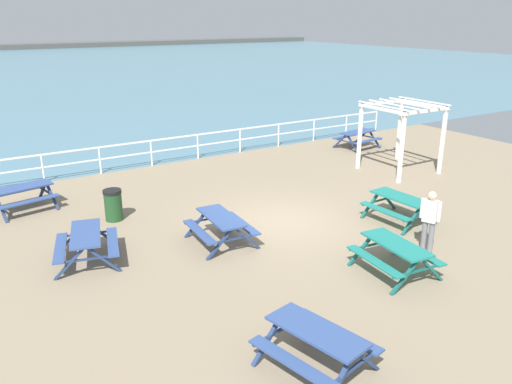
{
  "coord_description": "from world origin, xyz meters",
  "views": [
    {
      "loc": [
        -8.1,
        -11.59,
        5.82
      ],
      "look_at": [
        -0.41,
        0.73,
        0.8
      ],
      "focal_mm": 35.82,
      "sensor_mm": 36.0,
      "label": 1
    }
  ],
  "objects_px": {
    "picnic_table_seaward": "(396,251)",
    "litter_bin": "(113,205)",
    "picnic_table_far_left": "(316,339)",
    "picnic_table_far_right": "(86,240)",
    "picnic_table_corner": "(221,223)",
    "lattice_pergola": "(402,121)",
    "picnic_table_near_right": "(22,192)",
    "visitor": "(430,218)",
    "picnic_table_mid_centre": "(358,136)",
    "picnic_table_near_left": "(400,203)"
  },
  "relations": [
    {
      "from": "picnic_table_corner",
      "to": "picnic_table_seaward",
      "type": "bearing_deg",
      "value": -139.8
    },
    {
      "from": "picnic_table_seaward",
      "to": "visitor",
      "type": "xyz_separation_m",
      "value": [
        1.57,
        0.38,
        0.36
      ]
    },
    {
      "from": "visitor",
      "to": "lattice_pergola",
      "type": "xyz_separation_m",
      "value": [
        4.9,
        5.6,
        1.05
      ]
    },
    {
      "from": "picnic_table_seaward",
      "to": "litter_bin",
      "type": "distance_m",
      "value": 8.27
    },
    {
      "from": "picnic_table_far_left",
      "to": "picnic_table_far_right",
      "type": "height_order",
      "value": "same"
    },
    {
      "from": "picnic_table_near_left",
      "to": "picnic_table_far_left",
      "type": "relative_size",
      "value": 0.9
    },
    {
      "from": "picnic_table_seaward",
      "to": "litter_bin",
      "type": "xyz_separation_m",
      "value": [
        -4.63,
        6.85,
        -0.1
      ]
    },
    {
      "from": "picnic_table_corner",
      "to": "litter_bin",
      "type": "xyz_separation_m",
      "value": [
        -1.95,
        3.16,
        -0.1
      ]
    },
    {
      "from": "picnic_table_near_right",
      "to": "picnic_table_mid_centre",
      "type": "distance_m",
      "value": 14.49
    },
    {
      "from": "litter_bin",
      "to": "picnic_table_corner",
      "type": "bearing_deg",
      "value": -58.38
    },
    {
      "from": "lattice_pergola",
      "to": "picnic_table_far_left",
      "type": "bearing_deg",
      "value": -142.49
    },
    {
      "from": "picnic_table_near_right",
      "to": "lattice_pergola",
      "type": "distance_m",
      "value": 13.74
    },
    {
      "from": "picnic_table_near_left",
      "to": "lattice_pergola",
      "type": "bearing_deg",
      "value": -49.31
    },
    {
      "from": "picnic_table_near_left",
      "to": "visitor",
      "type": "relative_size",
      "value": 1.13
    },
    {
      "from": "picnic_table_mid_centre",
      "to": "lattice_pergola",
      "type": "height_order",
      "value": "lattice_pergola"
    },
    {
      "from": "lattice_pergola",
      "to": "picnic_table_near_right",
      "type": "bearing_deg",
      "value": 166.83
    },
    {
      "from": "picnic_table_seaward",
      "to": "lattice_pergola",
      "type": "relative_size",
      "value": 0.71
    },
    {
      "from": "litter_bin",
      "to": "lattice_pergola",
      "type": "bearing_deg",
      "value": -4.52
    },
    {
      "from": "picnic_table_near_left",
      "to": "litter_bin",
      "type": "height_order",
      "value": "litter_bin"
    },
    {
      "from": "picnic_table_far_left",
      "to": "picnic_table_seaward",
      "type": "distance_m",
      "value": 4.16
    },
    {
      "from": "picnic_table_near_left",
      "to": "picnic_table_mid_centre",
      "type": "height_order",
      "value": "same"
    },
    {
      "from": "picnic_table_near_left",
      "to": "picnic_table_far_right",
      "type": "height_order",
      "value": "same"
    },
    {
      "from": "picnic_table_mid_centre",
      "to": "visitor",
      "type": "relative_size",
      "value": 1.2
    },
    {
      "from": "lattice_pergola",
      "to": "picnic_table_near_left",
      "type": "bearing_deg",
      "value": -136.05
    },
    {
      "from": "visitor",
      "to": "lattice_pergola",
      "type": "bearing_deg",
      "value": -153.51
    },
    {
      "from": "picnic_table_corner",
      "to": "lattice_pergola",
      "type": "bearing_deg",
      "value": -71.84
    },
    {
      "from": "picnic_table_far_right",
      "to": "picnic_table_corner",
      "type": "xyz_separation_m",
      "value": [
        3.35,
        -0.8,
        0.0
      ]
    },
    {
      "from": "picnic_table_near_left",
      "to": "picnic_table_far_right",
      "type": "xyz_separation_m",
      "value": [
        -8.59,
        2.23,
        0.0
      ]
    },
    {
      "from": "picnic_table_near_right",
      "to": "picnic_table_far_left",
      "type": "xyz_separation_m",
      "value": [
        3.04,
        -10.95,
        0.0
      ]
    },
    {
      "from": "picnic_table_corner",
      "to": "litter_bin",
      "type": "distance_m",
      "value": 3.72
    },
    {
      "from": "picnic_table_far_left",
      "to": "picnic_table_corner",
      "type": "relative_size",
      "value": 1.09
    },
    {
      "from": "picnic_table_mid_centre",
      "to": "litter_bin",
      "type": "xyz_separation_m",
      "value": [
        -12.31,
        -2.78,
        -0.1
      ]
    },
    {
      "from": "visitor",
      "to": "lattice_pergola",
      "type": "distance_m",
      "value": 7.51
    },
    {
      "from": "picnic_table_near_right",
      "to": "picnic_table_mid_centre",
      "type": "xyz_separation_m",
      "value": [
        14.48,
        0.43,
        0.0
      ]
    },
    {
      "from": "picnic_table_far_left",
      "to": "picnic_table_corner",
      "type": "xyz_separation_m",
      "value": [
        1.08,
        5.45,
        0.0
      ]
    },
    {
      "from": "picnic_table_mid_centre",
      "to": "picnic_table_far_left",
      "type": "distance_m",
      "value": 16.15
    },
    {
      "from": "litter_bin",
      "to": "picnic_table_mid_centre",
      "type": "bearing_deg",
      "value": 12.7
    },
    {
      "from": "picnic_table_corner",
      "to": "lattice_pergola",
      "type": "distance_m",
      "value": 9.55
    },
    {
      "from": "picnic_table_far_left",
      "to": "visitor",
      "type": "height_order",
      "value": "visitor"
    },
    {
      "from": "picnic_table_far_right",
      "to": "visitor",
      "type": "bearing_deg",
      "value": -103.32
    },
    {
      "from": "picnic_table_near_left",
      "to": "picnic_table_far_left",
      "type": "height_order",
      "value": "same"
    },
    {
      "from": "picnic_table_near_right",
      "to": "picnic_table_corner",
      "type": "relative_size",
      "value": 1.08
    },
    {
      "from": "picnic_table_near_right",
      "to": "picnic_table_far_left",
      "type": "relative_size",
      "value": 0.99
    },
    {
      "from": "picnic_table_far_left",
      "to": "picnic_table_seaward",
      "type": "height_order",
      "value": "same"
    },
    {
      "from": "picnic_table_near_left",
      "to": "litter_bin",
      "type": "xyz_separation_m",
      "value": [
        -7.19,
        4.59,
        -0.1
      ]
    },
    {
      "from": "picnic_table_near_right",
      "to": "visitor",
      "type": "relative_size",
      "value": 1.24
    },
    {
      "from": "picnic_table_corner",
      "to": "visitor",
      "type": "height_order",
      "value": "visitor"
    },
    {
      "from": "picnic_table_corner",
      "to": "lattice_pergola",
      "type": "xyz_separation_m",
      "value": [
        9.16,
        2.29,
        1.41
      ]
    },
    {
      "from": "picnic_table_far_left",
      "to": "picnic_table_corner",
      "type": "distance_m",
      "value": 5.56
    },
    {
      "from": "picnic_table_mid_centre",
      "to": "picnic_table_corner",
      "type": "relative_size",
      "value": 1.05
    }
  ]
}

